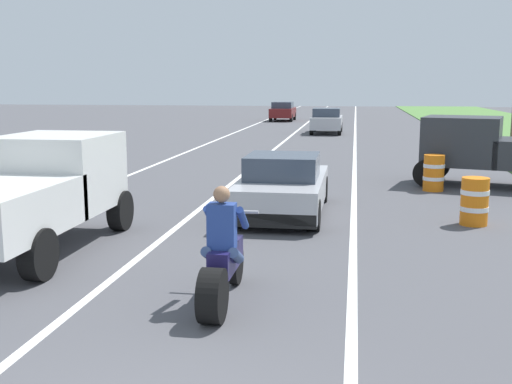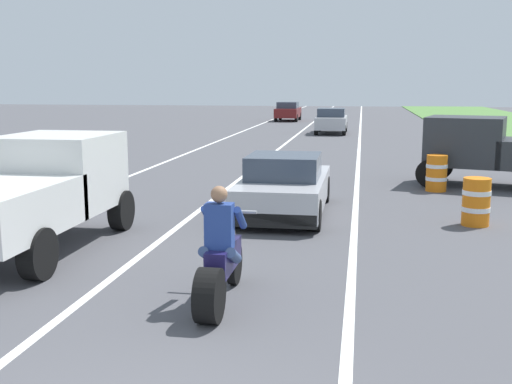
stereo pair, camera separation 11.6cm
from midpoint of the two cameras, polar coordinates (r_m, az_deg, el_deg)
name	(u,v)px [view 1 (the left image)]	position (r m, az deg, el deg)	size (l,w,h in m)	color
lane_stripe_left_solid	(170,159)	(25.03, -7.94, 3.01)	(0.14, 120.00, 0.01)	white
lane_stripe_right_solid	(355,162)	(23.96, 8.80, 2.69)	(0.14, 120.00, 0.01)	white
lane_stripe_centre_dashed	(260,160)	(24.23, 0.25, 2.88)	(0.14, 120.00, 0.01)	white
motorcycle_with_rider	(222,263)	(8.33, -3.48, -6.43)	(0.70, 2.21, 1.62)	black
sports_car_silver	(283,187)	(14.17, 2.25, 0.49)	(1.84, 4.30, 1.37)	#B7B7BC
pickup_truck_left_lane_white	(35,189)	(11.66, -19.66, 0.28)	(2.02, 4.80, 1.98)	silver
pickup_truck_right_shoulder_dark_grey	(496,148)	(19.19, 20.74, 3.74)	(5.14, 3.14, 1.98)	#2D3035
construction_barrel_nearest	(474,201)	(13.84, 18.97, -0.79)	(0.58, 0.58, 1.00)	orange
construction_barrel_mid	(434,173)	(17.95, 15.64, 1.70)	(0.58, 0.58, 1.00)	orange
distant_car_far_ahead	(327,120)	(37.74, 6.34, 6.47)	(1.80, 4.00, 1.50)	#B2B2B7
distant_car_further_ahead	(283,111)	(50.40, 2.38, 7.34)	(1.80, 4.00, 1.50)	maroon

